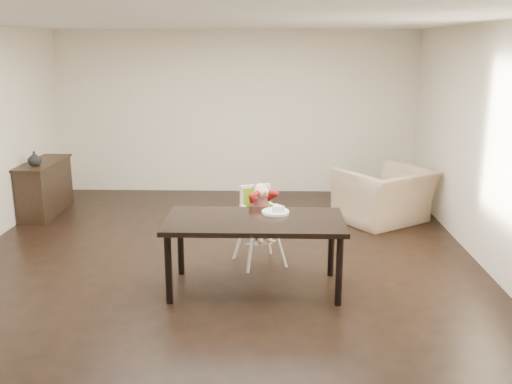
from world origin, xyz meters
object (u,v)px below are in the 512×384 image
high_chair (259,207)px  armchair (385,187)px  dining_table (255,227)px  sideboard (45,187)px

high_chair → armchair: armchair is taller
dining_table → high_chair: high_chair is taller
armchair → sideboard: size_ratio=0.94×
dining_table → armchair: bearing=53.3°
armchair → dining_table: bearing=18.5°
armchair → sideboard: armchair is taller
dining_table → sideboard: 4.18m
dining_table → sideboard: (-3.21, 2.67, -0.27)m
dining_table → armchair: 2.97m
high_chair → sideboard: size_ratio=0.75×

